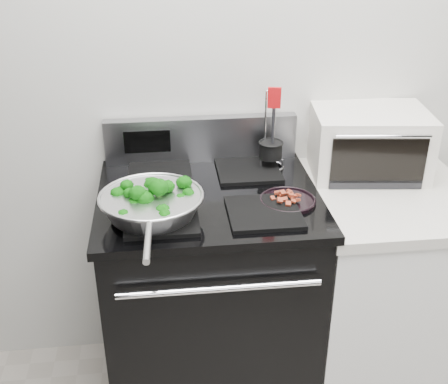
{
  "coord_description": "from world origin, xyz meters",
  "views": [
    {
      "loc": [
        -0.45,
        -0.37,
        1.87
      ],
      "look_at": [
        -0.25,
        1.36,
        0.98
      ],
      "focal_mm": 45.0,
      "sensor_mm": 36.0,
      "label": 1
    }
  ],
  "objects": [
    {
      "name": "toaster_oven",
      "position": [
        0.35,
        1.6,
        1.04
      ],
      "size": [
        0.47,
        0.38,
        0.25
      ],
      "rotation": [
        0.0,
        0.0,
        -0.12
      ],
      "color": "silver",
      "rests_on": "counter"
    },
    {
      "name": "utensil_holder",
      "position": [
        -0.04,
        1.6,
        1.01
      ],
      "size": [
        0.11,
        0.11,
        0.33
      ],
      "rotation": [
        0.0,
        0.0,
        -0.17
      ],
      "color": "silver",
      "rests_on": "gas_range"
    },
    {
      "name": "broccoli_pile",
      "position": [
        -0.5,
        1.26,
        1.02
      ],
      "size": [
        0.27,
        0.27,
        0.09
      ],
      "primitive_type": null,
      "color": "black",
      "rests_on": "skillet"
    },
    {
      "name": "skillet",
      "position": [
        -0.5,
        1.26,
        1.0
      ],
      "size": [
        0.35,
        0.55,
        0.07
      ],
      "rotation": [
        0.0,
        0.0,
        -0.04
      ],
      "color": "silver",
      "rests_on": "gas_range"
    },
    {
      "name": "gas_range",
      "position": [
        -0.3,
        1.41,
        0.49
      ],
      "size": [
        0.79,
        0.69,
        1.13
      ],
      "color": "black",
      "rests_on": "floor"
    },
    {
      "name": "bacon_plate",
      "position": [
        -0.03,
        1.32,
        0.97
      ],
      "size": [
        0.2,
        0.2,
        0.04
      ],
      "rotation": [
        0.0,
        0.0,
        -0.21
      ],
      "color": "black",
      "rests_on": "gas_range"
    },
    {
      "name": "back_wall",
      "position": [
        0.0,
        1.75,
        1.35
      ],
      "size": [
        4.0,
        0.02,
        2.7
      ],
      "primitive_type": "cube",
      "color": "#B8B7AE",
      "rests_on": "ground"
    },
    {
      "name": "counter",
      "position": [
        0.39,
        1.41,
        0.46
      ],
      "size": [
        0.62,
        0.68,
        0.92
      ],
      "color": "white",
      "rests_on": "floor"
    }
  ]
}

